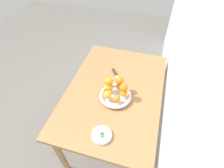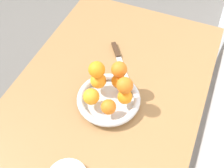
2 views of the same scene
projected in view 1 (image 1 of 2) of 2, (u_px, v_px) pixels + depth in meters
ground_plane at (114, 133)px, 1.96m from camera, size 6.00×6.00×0.00m
wall_back at (190, 46)px, 0.97m from camera, size 4.00×0.05×2.50m
dining_table at (114, 97)px, 1.49m from camera, size 1.10×0.76×0.74m
fruit_bowl at (115, 96)px, 1.35m from camera, size 0.25×0.25×0.04m
candy_dish at (102, 135)px, 1.14m from camera, size 0.13×0.13×0.02m
orange_0 at (117, 99)px, 1.27m from camera, size 0.06×0.06×0.06m
orange_1 at (124, 93)px, 1.31m from camera, size 0.06×0.06×0.06m
orange_2 at (120, 86)px, 1.36m from camera, size 0.06×0.06×0.06m
orange_3 at (109, 87)px, 1.35m from camera, size 0.06×0.06×0.06m
orange_4 at (107, 95)px, 1.30m from camera, size 0.06×0.06×0.06m
orange_5 at (109, 81)px, 1.30m from camera, size 0.06×0.06×0.06m
orange_6 at (120, 80)px, 1.32m from camera, size 0.06×0.06×0.06m
orange_7 at (124, 87)px, 1.27m from camera, size 0.06×0.06×0.06m
candy_ball_0 at (101, 133)px, 1.13m from camera, size 0.01×0.01×0.01m
candy_ball_1 at (101, 134)px, 1.13m from camera, size 0.02×0.02×0.02m
candy_ball_2 at (102, 133)px, 1.13m from camera, size 0.02×0.02×0.02m
candy_ball_3 at (102, 136)px, 1.12m from camera, size 0.02×0.02×0.02m
candy_ball_4 at (102, 136)px, 1.12m from camera, size 0.02×0.02×0.02m
knife at (117, 77)px, 1.52m from camera, size 0.22×0.17×0.01m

